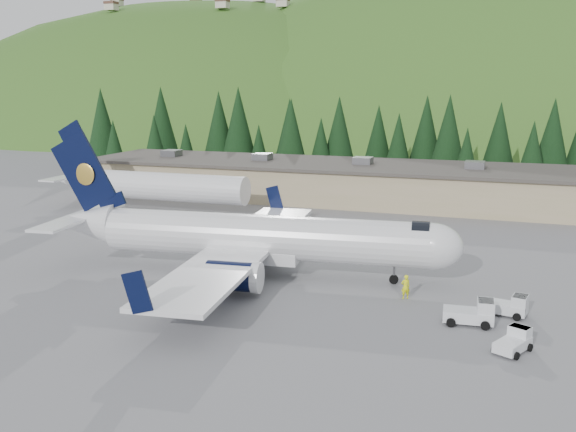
# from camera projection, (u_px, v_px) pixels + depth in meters

# --- Properties ---
(ground) EXTENTS (600.00, 600.00, 0.00)m
(ground) POSITION_uv_depth(u_px,v_px,m) (265.00, 275.00, 54.98)
(ground) COLOR slate
(airliner) EXTENTS (36.35, 34.16, 12.05)m
(airliner) POSITION_uv_depth(u_px,v_px,m) (253.00, 238.00, 54.57)
(airliner) COLOR white
(airliner) RESTS_ON ground
(second_airliner) EXTENTS (27.50, 11.00, 10.05)m
(second_airliner) POSITION_uv_depth(u_px,v_px,m) (146.00, 185.00, 82.62)
(second_airliner) COLOR white
(second_airliner) RESTS_ON ground
(baggage_tug_a) EXTENTS (3.46, 2.24, 1.78)m
(baggage_tug_a) POSITION_uv_depth(u_px,v_px,m) (473.00, 313.00, 43.56)
(baggage_tug_a) COLOR silver
(baggage_tug_a) RESTS_ON ground
(baggage_tug_b) EXTENTS (3.19, 2.25, 1.58)m
(baggage_tug_b) POSITION_uv_depth(u_px,v_px,m) (509.00, 306.00, 45.23)
(baggage_tug_b) COLOR silver
(baggage_tug_b) RESTS_ON ground
(baggage_tug_c) EXTENTS (2.45, 2.98, 1.42)m
(baggage_tug_c) POSITION_uv_depth(u_px,v_px,m) (514.00, 341.00, 39.23)
(baggage_tug_c) COLOR silver
(baggage_tug_c) RESTS_ON ground
(terminal_building) EXTENTS (71.00, 17.00, 6.10)m
(terminal_building) POSITION_uv_depth(u_px,v_px,m) (328.00, 180.00, 91.24)
(terminal_building) COLOR tan
(terminal_building) RESTS_ON ground
(ramp_worker) EXTENTS (0.82, 0.72, 1.89)m
(ramp_worker) POSITION_uv_depth(u_px,v_px,m) (406.00, 287.00, 48.76)
(ramp_worker) COLOR #F0FA12
(ramp_worker) RESTS_ON ground
(tree_line) EXTENTS (112.62, 17.89, 14.34)m
(tree_line) POSITION_uv_depth(u_px,v_px,m) (347.00, 133.00, 113.27)
(tree_line) COLOR black
(tree_line) RESTS_ON ground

